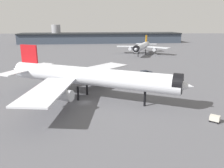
# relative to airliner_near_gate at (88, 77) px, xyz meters

# --- Properties ---
(ground) EXTENTS (900.00, 900.00, 0.00)m
(ground) POSITION_rel_airliner_near_gate_xyz_m (-0.73, -3.97, -7.60)
(ground) COLOR #56565B
(airliner_near_gate) EXTENTS (62.89, 56.52, 17.27)m
(airliner_near_gate) POSITION_rel_airliner_near_gate_xyz_m (0.00, 0.00, 0.00)
(airliner_near_gate) COLOR silver
(airliner_near_gate) RESTS_ON ground
(airliner_far_taxiway) EXTENTS (41.70, 46.86, 14.27)m
(airliner_far_taxiway) POSITION_rel_airliner_near_gate_xyz_m (34.83, 106.35, -1.31)
(airliner_far_taxiway) COLOR silver
(airliner_far_taxiway) RESTS_ON ground
(terminal_building) EXTENTS (198.44, 48.76, 22.08)m
(terminal_building) POSITION_rel_airliner_near_gate_xyz_m (-1.64, 212.32, -1.28)
(terminal_building) COLOR #3D4756
(terminal_building) RESTS_ON ground
(service_truck_front) EXTENTS (5.96, 4.30, 3.00)m
(service_truck_front) POSITION_rel_airliner_near_gate_xyz_m (24.89, 30.65, -6.01)
(service_truck_front) COLOR black
(service_truck_front) RESTS_ON ground
(baggage_tug_wing) EXTENTS (3.56, 2.79, 1.85)m
(baggage_tug_wing) POSITION_rel_airliner_near_gate_xyz_m (-9.71, 39.06, -6.63)
(baggage_tug_wing) COLOR black
(baggage_tug_wing) RESTS_ON ground
(baggage_cart_trailing) EXTENTS (2.88, 2.81, 1.82)m
(baggage_cart_trailing) POSITION_rel_airliner_near_gate_xyz_m (34.08, -19.91, -6.63)
(baggage_cart_trailing) COLOR black
(baggage_cart_trailing) RESTS_ON ground
(traffic_cone_near_nose) EXTENTS (0.48, 0.48, 0.61)m
(traffic_cone_near_nose) POSITION_rel_airliner_near_gate_xyz_m (-18.88, 35.92, -7.30)
(traffic_cone_near_nose) COLOR #F2600C
(traffic_cone_near_nose) RESTS_ON ground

